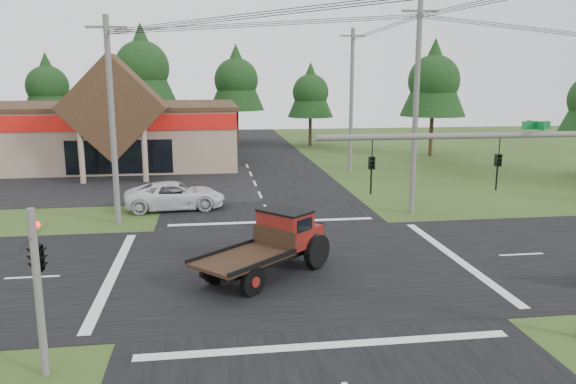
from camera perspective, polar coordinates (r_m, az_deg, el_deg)
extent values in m
plane|color=#2B4017|center=(22.95, 0.35, -7.50)|extent=(120.00, 120.00, 0.00)
cube|color=black|center=(22.94, 0.35, -7.48)|extent=(12.00, 120.00, 0.02)
cube|color=black|center=(22.94, 0.35, -7.47)|extent=(120.00, 12.00, 0.02)
cube|color=black|center=(42.54, -22.65, 0.57)|extent=(28.00, 14.00, 0.02)
cube|color=tan|center=(53.26, -22.04, 5.38)|extent=(30.00, 15.00, 5.00)
cube|color=#3D2219|center=(53.08, -22.25, 8.12)|extent=(30.40, 15.40, 0.30)
cube|color=#AB110D|center=(45.86, -24.42, 6.33)|extent=(30.00, 0.12, 1.20)
cube|color=#3D2219|center=(43.54, -17.23, 8.20)|extent=(7.78, 4.00, 7.78)
cylinder|color=tan|center=(42.58, -20.25, 3.47)|extent=(0.40, 0.40, 4.00)
cylinder|color=tan|center=(41.87, -14.35, 3.70)|extent=(0.40, 0.40, 4.00)
cube|color=black|center=(44.86, -16.75, 3.43)|extent=(8.00, 0.08, 2.60)
cylinder|color=#595651|center=(15.53, 17.51, 5.47)|extent=(8.00, 0.16, 0.16)
imported|color=black|center=(16.11, 20.51, 1.89)|extent=(0.16, 0.20, 1.00)
imported|color=black|center=(14.77, 8.48, 1.67)|extent=(0.16, 0.20, 1.00)
cube|color=#0C6626|center=(16.47, 23.90, 6.22)|extent=(0.80, 0.04, 0.22)
cylinder|color=#595651|center=(15.54, -24.02, -9.45)|extent=(0.20, 0.20, 4.40)
imported|color=black|center=(15.28, -24.28, -3.91)|extent=(0.53, 2.48, 1.00)
sphere|color=#FF0C0C|center=(15.37, -24.19, -3.04)|extent=(0.18, 0.18, 0.18)
cylinder|color=#595651|center=(29.92, -17.43, 6.76)|extent=(0.30, 0.30, 10.50)
cube|color=#595651|center=(29.93, -17.99, 15.65)|extent=(2.00, 0.12, 0.12)
cylinder|color=#595651|center=(31.54, 12.85, 8.13)|extent=(0.30, 0.30, 11.50)
cube|color=#595651|center=(31.67, 13.28, 17.47)|extent=(2.00, 0.12, 0.12)
cylinder|color=#595651|center=(44.90, 6.46, 9.11)|extent=(0.30, 0.30, 11.20)
cube|color=#595651|center=(44.96, 6.61, 15.49)|extent=(2.00, 0.12, 0.12)
cylinder|color=#332316|center=(65.89, -22.92, 5.70)|extent=(0.36, 0.36, 3.50)
cone|color=black|center=(65.64, -23.27, 10.08)|extent=(5.60, 5.60, 6.60)
sphere|color=black|center=(65.65, -23.25, 9.82)|extent=(4.40, 4.40, 4.40)
cylinder|color=#332316|center=(63.04, -14.32, 6.51)|extent=(0.36, 0.36, 4.55)
cone|color=black|center=(62.83, -14.63, 12.48)|extent=(7.28, 7.28, 8.58)
sphere|color=black|center=(62.82, -14.61, 12.12)|extent=(5.72, 5.72, 5.72)
cylinder|color=#332316|center=(63.77, -5.19, 6.56)|extent=(0.36, 0.36, 3.85)
cone|color=black|center=(63.52, -5.28, 11.56)|extent=(6.16, 6.16, 7.26)
sphere|color=black|center=(63.52, -5.28, 11.26)|extent=(4.84, 4.84, 4.84)
cylinder|color=#332316|center=(62.73, 2.27, 6.19)|extent=(0.36, 0.36, 3.15)
cone|color=black|center=(62.47, 2.30, 10.35)|extent=(5.04, 5.04, 5.94)
sphere|color=black|center=(62.47, 2.30, 10.10)|extent=(3.96, 3.96, 3.96)
cylinder|color=#332316|center=(55.91, 14.33, 5.54)|extent=(0.36, 0.36, 3.85)
cone|color=black|center=(55.63, 14.62, 11.23)|extent=(6.16, 6.16, 7.26)
sphere|color=black|center=(55.63, 14.60, 10.89)|extent=(4.84, 4.84, 4.84)
imported|color=silver|center=(33.04, -11.38, -0.36)|extent=(5.83, 3.01, 1.57)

